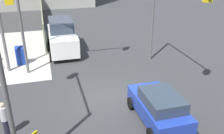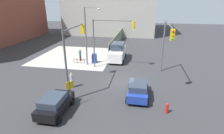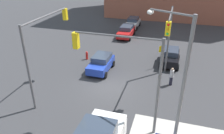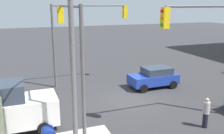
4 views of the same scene
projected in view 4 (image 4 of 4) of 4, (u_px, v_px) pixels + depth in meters
The scene contains 9 objects.
ground_plane at pixel (130, 99), 17.55m from camera, with size 120.00×120.00×0.00m, color #333335.
traffic_signal_nw_corner at pixel (211, 40), 13.21m from camera, with size 5.26×0.36×6.50m.
traffic_signal_se_corner at pixel (84, 28), 19.77m from camera, with size 6.34×0.36×6.50m.
traffic_signal_ne_corner at pixel (72, 42), 12.68m from camera, with size 0.36×5.50×6.50m.
street_lamp_corner at pixel (75, 51), 9.70m from camera, with size 1.41×2.45×8.00m.
fire_hydrant at pixel (160, 71), 22.96m from camera, with size 0.26×0.26×0.94m.
hatchback_blue at pixel (154, 77), 19.90m from camera, with size 3.85×2.02×1.62m.
van_white_delivery at pixel (1, 109), 12.78m from camera, with size 5.40×2.32×2.62m.
pedestrian_waiting at pixel (206, 112), 13.31m from camera, with size 0.36×0.36×1.69m.
Camera 4 is at (7.09, 14.91, 6.48)m, focal length 40.00 mm.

